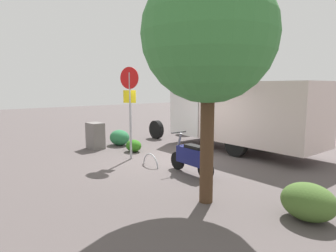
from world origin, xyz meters
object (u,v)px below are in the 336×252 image
at_px(utility_cabinet, 95,136).
at_px(stop_sign, 130,98).
at_px(box_truck_near, 240,112).
at_px(bike_rack_hoop, 151,166).
at_px(motorcycle, 192,157).
at_px(street_tree, 209,36).

bearing_deg(utility_cabinet, stop_sign, -175.11).
distance_m(box_truck_near, utility_cabinet, 6.01).
xyz_separation_m(stop_sign, bike_rack_hoop, (-1.23, 0.01, -2.16)).
height_order(motorcycle, bike_rack_hoop, motorcycle).
xyz_separation_m(motorcycle, street_tree, (-1.72, 1.17, 3.09)).
height_order(street_tree, bike_rack_hoop, street_tree).
bearing_deg(bike_rack_hoop, stop_sign, -0.38).
height_order(stop_sign, street_tree, street_tree).
distance_m(box_truck_near, street_tree, 6.11).
distance_m(motorcycle, bike_rack_hoop, 1.64).
distance_m(stop_sign, street_tree, 4.75).
relative_size(box_truck_near, stop_sign, 2.46).
xyz_separation_m(stop_sign, street_tree, (-4.46, 0.76, 1.45)).
distance_m(motorcycle, stop_sign, 3.22).
xyz_separation_m(utility_cabinet, bike_rack_hoop, (-3.69, -0.20, -0.54)).
height_order(box_truck_near, bike_rack_hoop, box_truck_near).
height_order(street_tree, utility_cabinet, street_tree).
xyz_separation_m(box_truck_near, motorcycle, (-1.23, 3.78, -1.03)).
relative_size(stop_sign, bike_rack_hoop, 3.82).
bearing_deg(stop_sign, motorcycle, -171.52).
bearing_deg(box_truck_near, motorcycle, 107.56).
bearing_deg(utility_cabinet, box_truck_near, -132.09).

